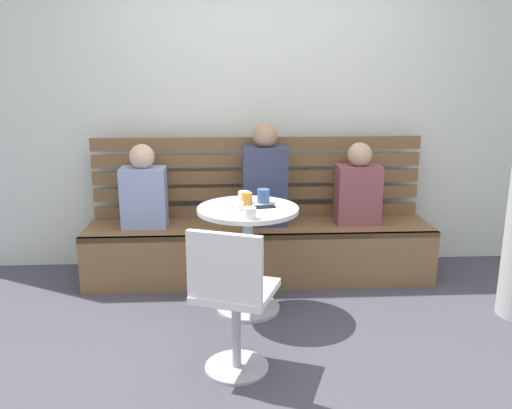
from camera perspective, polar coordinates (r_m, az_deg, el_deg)
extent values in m
plane|color=#42424C|center=(3.28, 1.68, -15.78)|extent=(8.00, 8.00, 0.00)
cube|color=silver|center=(4.47, 0.02, 11.93)|extent=(5.20, 0.10, 2.90)
cube|color=brown|center=(4.27, 0.35, -5.06)|extent=(2.70, 0.52, 0.44)
cube|color=brown|center=(3.98, 0.57, -3.51)|extent=(2.70, 0.04, 0.04)
cube|color=brown|center=(4.42, 0.17, -0.70)|extent=(2.65, 0.04, 0.10)
cube|color=brown|center=(4.38, 0.17, 1.22)|extent=(2.65, 0.04, 0.10)
cube|color=brown|center=(4.35, 0.17, 2.96)|extent=(2.65, 0.04, 0.10)
cube|color=brown|center=(4.33, 0.17, 4.73)|extent=(2.65, 0.04, 0.10)
cube|color=brown|center=(4.31, 0.17, 6.51)|extent=(2.65, 0.04, 0.10)
cylinder|color=#ADADB2|center=(3.82, -0.83, -10.92)|extent=(0.44, 0.44, 0.02)
cylinder|color=#ADADB2|center=(3.68, -0.85, -5.92)|extent=(0.07, 0.07, 0.69)
cylinder|color=silver|center=(3.57, -0.87, -0.53)|extent=(0.68, 0.68, 0.03)
cylinder|color=#ADADB2|center=(3.16, -2.06, -16.87)|extent=(0.36, 0.36, 0.02)
cylinder|color=#ADADB2|center=(3.05, -2.10, -13.39)|extent=(0.05, 0.05, 0.45)
cube|color=white|center=(2.94, -2.15, -9.17)|extent=(0.51, 0.51, 0.04)
cube|color=white|center=(2.72, -3.39, -6.68)|extent=(0.39, 0.18, 0.36)
cube|color=#333851|center=(4.17, 0.95, 1.99)|extent=(0.34, 0.22, 0.62)
sphere|color=#A37A5B|center=(4.10, 0.97, 7.37)|extent=(0.19, 0.19, 0.19)
cube|color=brown|center=(4.29, 10.78, 1.06)|extent=(0.34, 0.22, 0.46)
sphere|color=tan|center=(4.23, 10.98, 5.23)|extent=(0.19, 0.19, 0.19)
cube|color=#8C9EC6|center=(4.21, -11.82, 0.74)|extent=(0.34, 0.22, 0.46)
sphere|color=#DBB293|center=(4.14, -12.05, 5.01)|extent=(0.19, 0.19, 0.19)
cylinder|color=#3D5B9E|center=(3.68, 0.84, 0.92)|extent=(0.08, 0.08, 0.09)
cylinder|color=silver|center=(3.68, -1.30, 0.81)|extent=(0.08, 0.08, 0.08)
cylinder|color=silver|center=(3.48, -1.75, -0.20)|extent=(0.06, 0.06, 0.05)
cylinder|color=white|center=(3.30, -0.66, -0.91)|extent=(0.08, 0.08, 0.07)
cylinder|color=orange|center=(3.56, -0.98, 0.50)|extent=(0.07, 0.07, 0.10)
cylinder|color=white|center=(3.59, -3.80, -0.12)|extent=(0.17, 0.17, 0.01)
cube|color=black|center=(3.56, 0.87, -0.24)|extent=(0.15, 0.09, 0.01)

